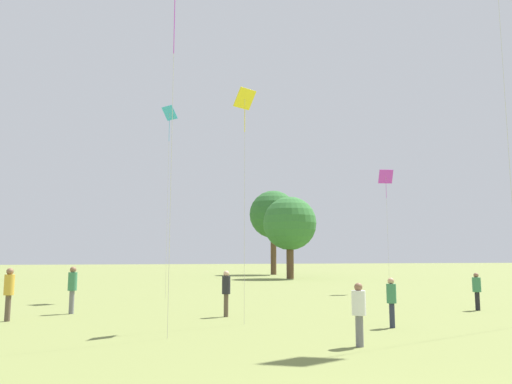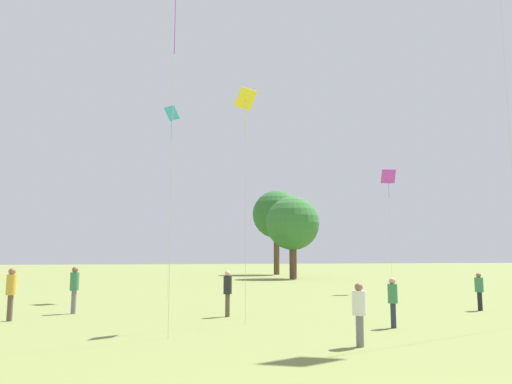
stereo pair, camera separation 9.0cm
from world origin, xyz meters
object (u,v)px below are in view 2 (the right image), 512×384
person_standing_1 (74,285)px  person_standing_3 (393,298)px  distant_tree_2 (293,224)px  kite_3 (246,108)px  person_standing_4 (359,309)px  person_standing_0 (11,289)px  kite_4 (172,121)px  kite_2 (388,179)px  distant_tree_0 (276,215)px  person_standing_5 (228,289)px  person_standing_2 (479,288)px

person_standing_1 → person_standing_3: (9.96, -6.87, -0.17)m
person_standing_3 → distant_tree_2: 35.62m
kite_3 → person_standing_4: bearing=127.8°
person_standing_0 → kite_4: size_ratio=0.17×
kite_4 → person_standing_0: bearing=151.8°
person_standing_0 → kite_2: (20.26, 9.11, 6.07)m
distant_tree_0 → person_standing_3: bearing=-103.4°
person_standing_0 → distant_tree_2: 36.09m
person_standing_4 → kite_4: (-3.15, 16.00, 8.86)m
person_standing_0 → kite_3: bearing=-42.6°
kite_3 → person_standing_5: bearing=-68.7°
person_standing_5 → distant_tree_2: size_ratio=0.20×
person_standing_4 → person_standing_2: bearing=49.0°
person_standing_2 → kite_2: bearing=6.8°
kite_2 → kite_3: size_ratio=0.98×
person_standing_2 → person_standing_4: size_ratio=0.99×
person_standing_5 → kite_3: size_ratio=0.21×
distant_tree_2 → person_standing_0: bearing=-125.6°
person_standing_5 → person_standing_1: bearing=135.4°
person_standing_0 → person_standing_1: bearing=21.8°
person_standing_2 → distant_tree_2: (2.80, 30.61, 4.67)m
person_standing_0 → person_standing_2: (18.04, -1.49, -0.18)m
person_standing_3 → kite_4: size_ratio=0.15×
person_standing_1 → person_standing_2: 16.44m
kite_4 → person_standing_5: bearing=-163.0°
person_standing_3 → person_standing_4: bearing=-124.4°
kite_4 → distant_tree_2: 25.83m
person_standing_2 → person_standing_3: (-6.14, -3.55, 0.01)m
person_standing_1 → distant_tree_0: bearing=115.0°
person_standing_0 → kite_4: 13.50m
kite_3 → kite_4: (-1.44, 11.23, 2.44)m
person_standing_2 → person_standing_4: bearing=144.4°
distant_tree_2 → person_standing_3: bearing=-104.7°
person_standing_0 → person_standing_4: (9.36, -7.74, -0.18)m
person_standing_0 → person_standing_2: bearing=-26.2°
person_standing_1 → person_standing_2: person_standing_1 is taller
distant_tree_0 → person_standing_2: bearing=-96.5°
person_standing_2 → kite_2: kite_2 is taller
person_standing_1 → person_standing_2: (16.10, -3.31, -0.18)m
person_standing_0 → distant_tree_0: 47.13m
person_standing_1 → person_standing_4: person_standing_1 is taller
person_standing_0 → distant_tree_0: (22.82, 40.74, 6.39)m
person_standing_0 → distant_tree_2: size_ratio=0.22×
person_standing_0 → kite_2: bearing=2.8°
person_standing_2 → kite_4: bearing=69.2°
person_standing_4 → distant_tree_2: 38.89m
person_standing_4 → kite_2: kite_2 is taller
person_standing_0 → person_standing_1: (1.94, 1.82, 0.00)m
person_standing_5 → kite_4: bearing=78.6°
person_standing_1 → kite_3: (5.72, -4.79, 6.25)m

